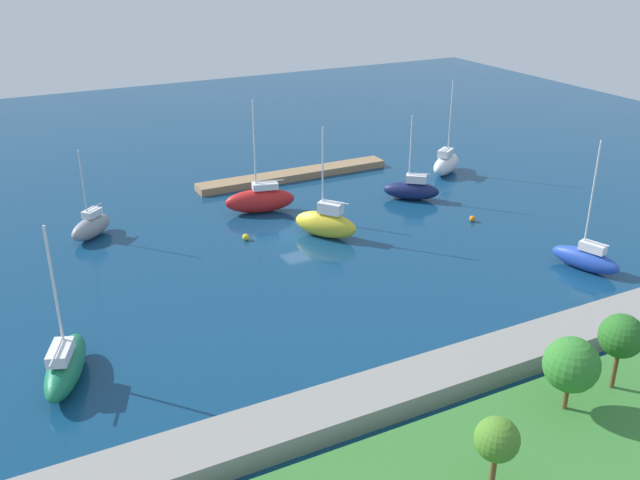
% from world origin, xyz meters
% --- Properties ---
extents(water, '(160.00, 160.00, 0.00)m').
position_xyz_m(water, '(0.00, 0.00, 0.00)').
color(water, navy).
rests_on(water, ground).
extents(pier_dock, '(24.14, 2.60, 0.84)m').
position_xyz_m(pier_dock, '(-7.31, -15.81, 0.42)').
color(pier_dock, '#997A56').
rests_on(pier_dock, ground).
extents(breakwater, '(71.21, 3.91, 1.42)m').
position_xyz_m(breakwater, '(0.00, 27.15, 0.71)').
color(breakwater, gray).
rests_on(breakwater, ground).
extents(shoreline_park, '(61.53, 11.04, 0.93)m').
position_xyz_m(shoreline_park, '(0.00, 35.97, 0.46)').
color(shoreline_park, '#387A33').
rests_on(shoreline_park, ground).
extents(park_tree_east, '(2.35, 2.35, 4.14)m').
position_xyz_m(park_tree_east, '(6.02, 36.58, 3.86)').
color(park_tree_east, brown).
rests_on(park_tree_east, shoreline_park).
extents(park_tree_midwest, '(3.34, 3.34, 4.77)m').
position_xyz_m(park_tree_midwest, '(-2.15, 33.49, 4.01)').
color(park_tree_midwest, brown).
rests_on(park_tree_midwest, shoreline_park).
extents(park_tree_center, '(2.76, 2.76, 5.13)m').
position_xyz_m(park_tree_center, '(-6.40, 33.27, 4.65)').
color(park_tree_center, brown).
rests_on(park_tree_center, shoreline_park).
extents(sailboat_green_outer_mooring, '(4.71, 7.79, 10.99)m').
position_xyz_m(sailboat_green_outer_mooring, '(24.00, 15.40, 1.24)').
color(sailboat_green_outer_mooring, '#19724C').
rests_on(sailboat_green_outer_mooring, water).
extents(sailboat_yellow_center_basin, '(5.54, 6.40, 10.93)m').
position_xyz_m(sailboat_yellow_center_basin, '(-2.46, 1.83, 1.46)').
color(sailboat_yellow_center_basin, yellow).
rests_on(sailboat_yellow_center_basin, water).
extents(sailboat_navy_by_breakwater, '(6.13, 5.45, 9.45)m').
position_xyz_m(sailboat_navy_by_breakwater, '(-15.82, -3.16, 1.17)').
color(sailboat_navy_by_breakwater, '#141E4C').
rests_on(sailboat_navy_by_breakwater, water).
extents(sailboat_red_far_south, '(7.70, 3.87, 12.00)m').
position_xyz_m(sailboat_red_far_south, '(0.64, -7.24, 1.41)').
color(sailboat_red_far_south, red).
rests_on(sailboat_red_far_south, water).
extents(sailboat_gray_lone_south, '(5.18, 4.87, 8.85)m').
position_xyz_m(sailboat_gray_lone_south, '(17.90, -8.51, 1.15)').
color(sailboat_gray_lone_south, gray).
rests_on(sailboat_gray_lone_south, water).
extents(sailboat_blue_along_channel, '(3.55, 6.42, 11.68)m').
position_xyz_m(sailboat_blue_along_channel, '(-19.37, 18.74, 1.12)').
color(sailboat_blue_along_channel, '#2347B2').
rests_on(sailboat_blue_along_channel, water).
extents(sailboat_white_lone_north, '(6.37, 5.13, 11.44)m').
position_xyz_m(sailboat_white_lone_north, '(-24.73, -8.85, 1.33)').
color(sailboat_white_lone_north, white).
rests_on(sailboat_white_lone_north, water).
extents(mooring_buoy_yellow, '(0.65, 0.65, 0.65)m').
position_xyz_m(mooring_buoy_yellow, '(4.85, -0.93, 0.33)').
color(mooring_buoy_yellow, yellow).
rests_on(mooring_buoy_yellow, water).
extents(mooring_buoy_orange, '(0.64, 0.64, 0.64)m').
position_xyz_m(mooring_buoy_orange, '(-17.68, 5.26, 0.32)').
color(mooring_buoy_orange, orange).
rests_on(mooring_buoy_orange, water).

